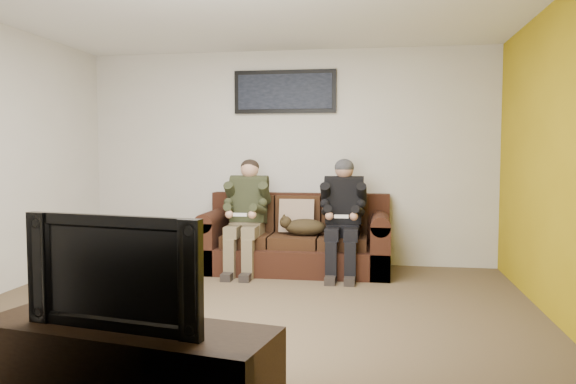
% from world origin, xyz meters
% --- Properties ---
extents(floor, '(5.00, 5.00, 0.00)m').
position_xyz_m(floor, '(0.00, 0.00, 0.00)').
color(floor, brown).
rests_on(floor, ground).
extents(ceiling, '(5.00, 5.00, 0.00)m').
position_xyz_m(ceiling, '(0.00, 0.00, 2.60)').
color(ceiling, silver).
rests_on(ceiling, ground).
extents(wall_back, '(5.00, 0.00, 5.00)m').
position_xyz_m(wall_back, '(0.00, 2.25, 1.30)').
color(wall_back, beige).
rests_on(wall_back, ground).
extents(wall_front, '(5.00, 0.00, 5.00)m').
position_xyz_m(wall_front, '(0.00, -2.25, 1.30)').
color(wall_front, beige).
rests_on(wall_front, ground).
extents(wall_right, '(0.00, 4.50, 4.50)m').
position_xyz_m(wall_right, '(2.50, 0.00, 1.30)').
color(wall_right, beige).
rests_on(wall_right, ground).
extents(accent_wall_right, '(0.00, 4.50, 4.50)m').
position_xyz_m(accent_wall_right, '(2.49, 0.00, 1.30)').
color(accent_wall_right, '#B19411').
rests_on(accent_wall_right, ground).
extents(sofa, '(2.14, 0.92, 0.87)m').
position_xyz_m(sofa, '(0.16, 1.83, 0.33)').
color(sofa, '#33180F').
rests_on(sofa, ground).
extents(throw_pillow, '(0.41, 0.19, 0.40)m').
position_xyz_m(throw_pillow, '(0.16, 1.87, 0.62)').
color(throw_pillow, '#9F8268').
rests_on(throw_pillow, sofa).
extents(throw_blanket, '(0.44, 0.21, 0.08)m').
position_xyz_m(throw_blanket, '(-0.49, 2.09, 0.87)').
color(throw_blanket, tan).
rests_on(throw_blanket, sofa).
extents(person_left, '(0.51, 0.87, 1.28)m').
position_xyz_m(person_left, '(-0.39, 1.65, 0.72)').
color(person_left, brown).
rests_on(person_left, sofa).
extents(person_right, '(0.51, 0.86, 1.29)m').
position_xyz_m(person_right, '(0.71, 1.65, 0.72)').
color(person_right, black).
rests_on(person_right, sofa).
extents(cat, '(0.66, 0.26, 0.24)m').
position_xyz_m(cat, '(0.27, 1.66, 0.53)').
color(cat, '#42321A').
rests_on(cat, sofa).
extents(framed_poster, '(1.25, 0.05, 0.52)m').
position_xyz_m(framed_poster, '(-0.04, 2.22, 2.10)').
color(framed_poster, black).
rests_on(framed_poster, wall_back).
extents(tv_stand, '(1.62, 0.78, 0.49)m').
position_xyz_m(tv_stand, '(-0.18, -1.95, 0.24)').
color(tv_stand, black).
rests_on(tv_stand, ground).
extents(television, '(0.99, 0.31, 0.57)m').
position_xyz_m(television, '(-0.18, -1.95, 0.77)').
color(television, black).
rests_on(television, tv_stand).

